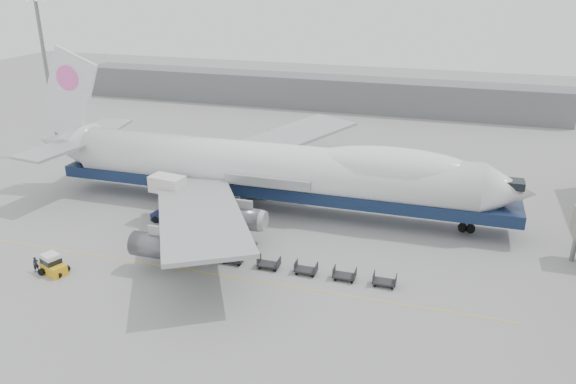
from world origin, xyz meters
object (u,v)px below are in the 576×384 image
(baggage_tug, at_px, (53,265))
(airliner, at_px, (273,168))
(ground_worker, at_px, (36,264))
(catering_truck, at_px, (168,196))

(baggage_tug, bearing_deg, airliner, 76.52)
(ground_worker, bearing_deg, catering_truck, 7.20)
(airliner, distance_m, ground_worker, 29.80)
(airliner, height_order, baggage_tug, airliner)
(catering_truck, distance_m, ground_worker, 17.23)
(baggage_tug, distance_m, ground_worker, 1.90)
(baggage_tug, bearing_deg, ground_worker, -149.58)
(airliner, bearing_deg, ground_worker, -129.06)
(catering_truck, height_order, ground_worker, catering_truck)
(catering_truck, bearing_deg, ground_worker, -107.83)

